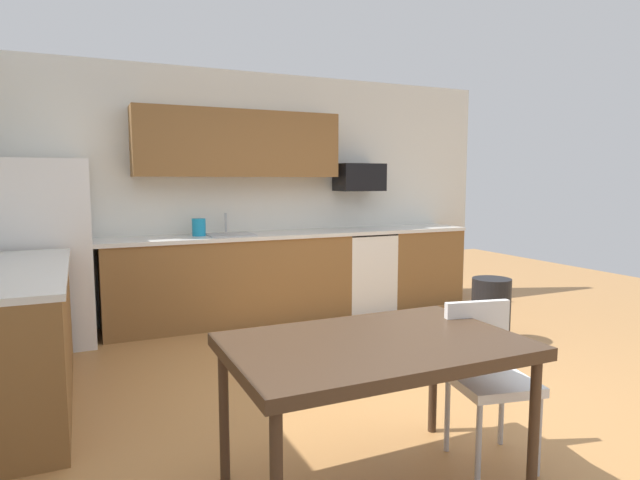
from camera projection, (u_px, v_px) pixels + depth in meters
ground_plane at (377, 392)px, 3.83m from camera, size 12.00×12.00×0.00m
wall_back at (260, 195)px, 6.08m from camera, size 5.80×0.10×2.70m
cabinet_run_back at (231, 281)px, 5.68m from camera, size 2.60×0.60×0.90m
cabinet_run_back_right at (417, 266)px, 6.65m from camera, size 0.95×0.60×0.90m
cabinet_run_left at (19, 341)px, 3.56m from camera, size 0.60×2.00×0.90m
countertop_back at (271, 235)px, 5.81m from camera, size 4.80×0.64×0.04m
countertop_left at (15, 272)px, 3.51m from camera, size 0.64×2.00×0.04m
upper_cabinets_back at (239, 144)px, 5.69m from camera, size 2.20×0.34×0.70m
refrigerator at (47, 254)px, 4.85m from camera, size 0.76×0.70×1.70m
oven_range at (363, 270)px, 6.33m from camera, size 0.60×0.60×0.91m
microwave at (359, 177)px, 6.30m from camera, size 0.54×0.36×0.32m
sink_basin at (230, 241)px, 5.63m from camera, size 0.48×0.40×0.14m
sink_faucet at (226, 224)px, 5.77m from camera, size 0.02×0.02×0.24m
dining_table at (374, 353)px, 2.55m from camera, size 1.40×0.90×0.76m
chair_near_table at (486, 368)px, 2.90m from camera, size 0.47×0.47×0.85m
trash_bin at (491, 310)px, 5.02m from camera, size 0.36×0.36×0.60m
kettle at (199, 228)px, 5.53m from camera, size 0.14×0.14×0.20m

